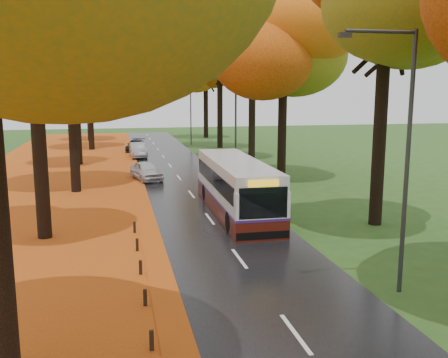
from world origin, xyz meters
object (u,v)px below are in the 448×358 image
object	(u,v)px
streetlamp_mid	(232,112)
car_silver	(138,150)
bus	(236,185)
car_dark	(136,145)
streetlamp_near	(401,143)
car_white	(146,171)
streetlamp_far	(188,104)

from	to	relation	value
streetlamp_mid	car_silver	world-z (taller)	streetlamp_mid
streetlamp_mid	bus	xyz separation A→B (m)	(-2.40, -11.02, -3.25)
streetlamp_mid	bus	world-z (taller)	streetlamp_mid
car_silver	car_dark	xyz separation A→B (m)	(-0.00, 5.03, -0.09)
car_silver	streetlamp_near	bearing A→B (deg)	-81.93
streetlamp_near	car_white	world-z (taller)	streetlamp_near
streetlamp_far	car_dark	bearing A→B (deg)	-140.92
streetlamp_near	streetlamp_far	bearing A→B (deg)	90.00
streetlamp_mid	bus	distance (m)	11.74
streetlamp_near	bus	distance (m)	11.70
bus	car_white	xyz separation A→B (m)	(-3.90, 10.63, -0.77)
streetlamp_far	car_dark	distance (m)	9.08
car_white	streetlamp_far	bearing A→B (deg)	60.09
streetlamp_near	car_silver	bearing A→B (deg)	100.53
streetlamp_mid	car_white	size ratio (longest dim) A/B	2.09
car_white	car_dark	size ratio (longest dim) A/B	0.94
streetlamp_near	streetlamp_far	xyz separation A→B (m)	(0.00, 44.00, 0.00)
car_white	car_silver	size ratio (longest dim) A/B	0.93
streetlamp_far	car_silver	distance (m)	12.59
streetlamp_mid	car_dark	size ratio (longest dim) A/B	1.97
streetlamp_near	car_white	distance (m)	22.86
streetlamp_mid	bus	size ratio (longest dim) A/B	0.77
car_dark	car_silver	bearing A→B (deg)	-77.74
streetlamp_far	streetlamp_near	bearing A→B (deg)	-90.00
streetlamp_near	streetlamp_mid	distance (m)	22.00
streetlamp_near	streetlamp_mid	world-z (taller)	same
car_white	car_silver	bearing A→B (deg)	75.78
car_white	car_dark	xyz separation A→B (m)	(0.00, 17.28, -0.06)
streetlamp_near	car_white	size ratio (longest dim) A/B	2.09
streetlamp_mid	car_silver	bearing A→B (deg)	117.96
streetlamp_far	bus	distance (m)	33.27
streetlamp_mid	streetlamp_far	xyz separation A→B (m)	(0.00, 22.00, 0.00)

